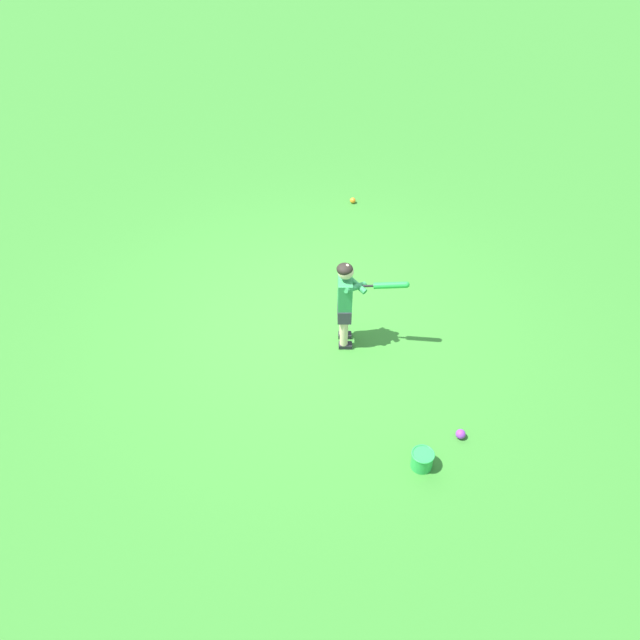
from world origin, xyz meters
TOP-DOWN VIEW (x-y plane):
  - ground_plane at (0.00, 0.00)m, footprint 40.00×40.00m
  - child_batter at (-0.57, -0.19)m, footprint 0.54×0.69m
  - play_ball_by_bucket at (-2.26, -0.50)m, footprint 0.10×0.10m
  - play_ball_far_left at (2.10, -1.82)m, footprint 0.09×0.09m
  - toy_bucket at (-2.36, 0.02)m, footprint 0.22×0.22m

SIDE VIEW (x-z plane):
  - ground_plane at x=0.00m, z-range 0.00..0.00m
  - play_ball_far_left at x=2.10m, z-range 0.00..0.09m
  - play_ball_by_bucket at x=-2.26m, z-range 0.00..0.10m
  - toy_bucket at x=-2.36m, z-range 0.00..0.19m
  - child_batter at x=-0.57m, z-range 0.11..1.19m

